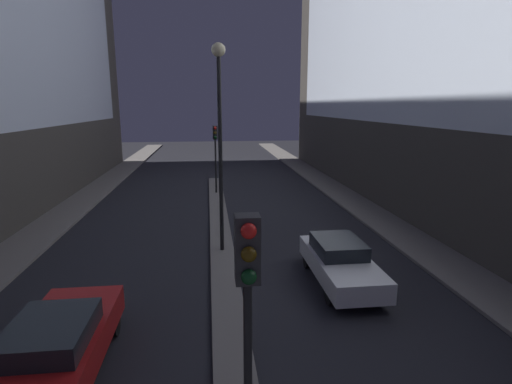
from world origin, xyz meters
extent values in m
cube|color=#66605B|center=(0.00, 15.83, 0.07)|extent=(0.97, 29.67, 0.14)
cube|color=#2D2D2D|center=(0.00, 3.14, 4.21)|extent=(0.32, 0.28, 0.90)
sphere|color=red|center=(0.00, 2.96, 4.51)|extent=(0.20, 0.20, 0.20)
sphere|color=#4C380A|center=(0.00, 2.96, 4.21)|extent=(0.20, 0.20, 0.20)
sphere|color=#0F3D19|center=(0.00, 2.96, 3.91)|extent=(0.20, 0.20, 0.20)
cylinder|color=black|center=(0.00, 25.15, 1.95)|extent=(0.12, 0.12, 3.62)
cube|color=#2D2D2D|center=(0.00, 25.15, 4.21)|extent=(0.32, 0.28, 0.90)
sphere|color=red|center=(0.00, 24.97, 4.51)|extent=(0.20, 0.20, 0.20)
sphere|color=#4C380A|center=(0.00, 24.97, 4.21)|extent=(0.20, 0.20, 0.20)
sphere|color=#0F3D19|center=(0.00, 24.97, 3.91)|extent=(0.20, 0.20, 0.20)
cylinder|color=black|center=(0.00, 14.04, 4.00)|extent=(0.16, 0.16, 7.72)
sphere|color=#F9EAB2|center=(0.00, 14.04, 8.02)|extent=(0.53, 0.53, 0.53)
cube|color=maroon|center=(-3.93, 6.86, 0.67)|extent=(1.93, 4.70, 0.69)
cube|color=black|center=(-3.93, 6.51, 1.25)|extent=(1.64, 2.11, 0.47)
cylinder|color=black|center=(-4.79, 8.31, 0.32)|extent=(0.22, 0.64, 0.64)
cylinder|color=black|center=(-3.07, 8.31, 0.32)|extent=(0.22, 0.64, 0.64)
cube|color=silver|center=(3.93, 10.69, 0.65)|extent=(1.81, 4.62, 0.65)
cube|color=black|center=(3.93, 11.04, 1.22)|extent=(1.53, 2.08, 0.48)
cube|color=red|center=(3.30, 13.00, 0.68)|extent=(0.14, 0.04, 0.10)
cube|color=red|center=(4.56, 13.00, 0.68)|extent=(0.14, 0.04, 0.10)
cylinder|color=black|center=(3.14, 12.12, 0.32)|extent=(0.22, 0.64, 0.64)
cylinder|color=black|center=(4.72, 12.12, 0.32)|extent=(0.22, 0.64, 0.64)
cylinder|color=black|center=(3.14, 9.26, 0.32)|extent=(0.22, 0.64, 0.64)
cylinder|color=black|center=(4.72, 9.26, 0.32)|extent=(0.22, 0.64, 0.64)
camera|label=1|loc=(-0.46, -1.65, 6.01)|focal=28.00mm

